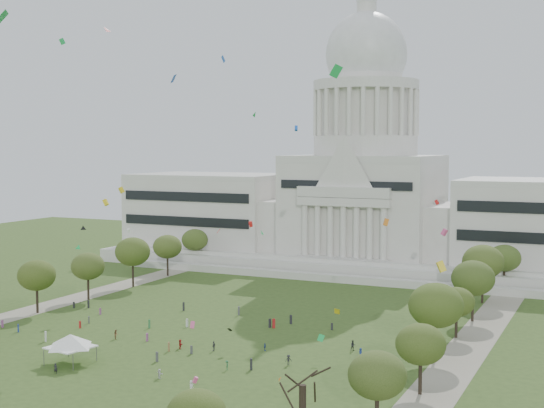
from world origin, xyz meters
The scene contains 31 objects.
ground centered at (0.00, 0.00, 0.00)m, with size 400.00×400.00×0.00m, color #344C1D.
capitol centered at (0.00, 113.59, 22.30)m, with size 160.00×64.50×91.30m.
path_left centered at (-48.00, 30.00, 0.02)m, with size 8.00×160.00×0.04m, color gray.
path_right centered at (48.00, 30.00, 0.02)m, with size 8.00×160.00×0.04m, color gray.
row_tree_r_0 centered at (44.94, -19.59, 7.75)m, with size 7.67×7.67×10.91m.
row_tree_r_1 centered at (46.22, -1.75, 7.66)m, with size 7.58×7.58×10.78m.
row_tree_l_2 centered at (-45.04, 17.30, 8.51)m, with size 8.42×8.42×11.97m.
row_tree_r_2 centered at (44.17, 17.44, 9.66)m, with size 9.55×9.55×13.58m.
row_tree_l_3 centered at (-44.09, 33.92, 8.21)m, with size 8.12×8.12×11.55m.
row_tree_r_3 centered at (44.40, 34.48, 7.08)m, with size 7.01×7.01×9.98m.
row_tree_l_4 centered at (-44.08, 52.42, 9.39)m, with size 9.29×9.29×13.21m.
row_tree_r_4 centered at (44.76, 50.04, 9.29)m, with size 9.19×9.19×13.06m.
row_tree_l_5 centered at (-45.22, 71.01, 8.42)m, with size 8.33×8.33×11.85m.
row_tree_r_5 centered at (43.49, 70.19, 9.93)m, with size 9.82×9.82×13.96m.
row_tree_l_6 centered at (-46.87, 89.14, 8.27)m, with size 8.19×8.19×11.64m.
row_tree_r_6 centered at (45.96, 88.13, 8.51)m, with size 8.42×8.42×11.97m.
big_bare_tree centered at (38.00, -28.00, 8.67)m, with size 6.00×5.00×12.80m.
event_tent centered at (-12.16, -11.00, 4.05)m, with size 10.91×10.91×5.22m.
person_0 centered at (31.79, 13.74, 0.82)m, with size 0.80×0.52×1.65m, color navy.
person_2 centered at (29.19, 17.21, 0.97)m, with size 0.94×0.58×1.93m, color #26262B.
person_3 centered at (13.95, -2.99, 0.81)m, with size 1.05×0.54×1.63m, color #33723F.
person_4 centered at (6.21, 6.40, 0.90)m, with size 1.05×0.58×1.80m, color #4C4C51.
person_5 centered at (-0.10, 5.01, 0.88)m, with size 1.63×0.65×1.76m, color #B21E1E.
person_6 centered at (14.49, -15.35, 0.90)m, with size 0.88×0.58×1.81m, color silver.
person_7 centered at (-10.60, -16.61, 0.88)m, with size 0.64×0.47×1.75m, color #26262B.
person_8 centered at (-15.16, 5.87, 0.93)m, with size 0.90×0.56×1.86m, color olive.
person_9 centered at (22.16, 3.92, 0.89)m, with size 1.15×0.59×1.77m, color #26262B.
person_10 centered at (14.64, 10.35, 0.71)m, with size 0.83×0.45×1.41m, color navy.
person_11 centered at (6.36, -11.69, 0.80)m, with size 1.49×0.59×1.60m, color silver.
distant_crowd centered at (-10.35, 15.92, 0.88)m, with size 62.67×39.88×1.95m.
kite_swarm centered at (3.79, 9.56, 28.67)m, with size 94.60×103.72×57.26m.
Camera 1 is at (72.81, -112.01, 37.24)m, focal length 50.00 mm.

